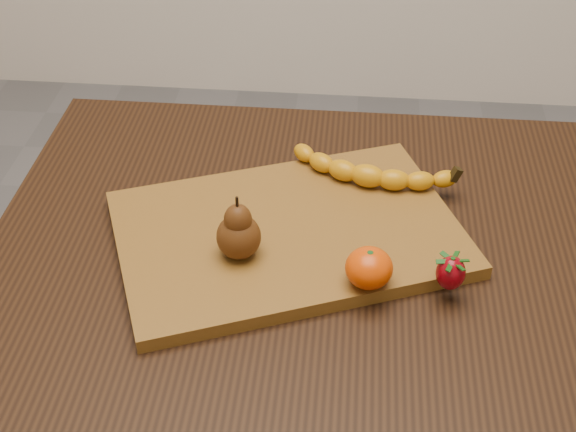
# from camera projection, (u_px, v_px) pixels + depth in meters

# --- Properties ---
(table) EXTENTS (1.00, 0.70, 0.76)m
(table) POSITION_uv_depth(u_px,v_px,m) (354.00, 299.00, 1.13)
(table) COLOR black
(table) RESTS_ON ground
(cutting_board) EXTENTS (0.53, 0.45, 0.02)m
(cutting_board) POSITION_uv_depth(u_px,v_px,m) (288.00, 234.00, 1.08)
(cutting_board) COLOR brown
(cutting_board) RESTS_ON table
(banana) EXTENTS (0.22, 0.10, 0.03)m
(banana) POSITION_uv_depth(u_px,v_px,m) (367.00, 176.00, 1.14)
(banana) COLOR orange
(banana) RESTS_ON cutting_board
(pear) EXTENTS (0.06, 0.06, 0.09)m
(pear) POSITION_uv_depth(u_px,v_px,m) (238.00, 227.00, 1.00)
(pear) COLOR #4E280C
(pear) RESTS_ON cutting_board
(mandarin) EXTENTS (0.06, 0.06, 0.05)m
(mandarin) POSITION_uv_depth(u_px,v_px,m) (369.00, 268.00, 0.97)
(mandarin) COLOR #D94002
(mandarin) RESTS_ON cutting_board
(strawberry) EXTENTS (0.04, 0.04, 0.05)m
(strawberry) POSITION_uv_depth(u_px,v_px,m) (451.00, 272.00, 0.97)
(strawberry) COLOR maroon
(strawberry) RESTS_ON cutting_board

